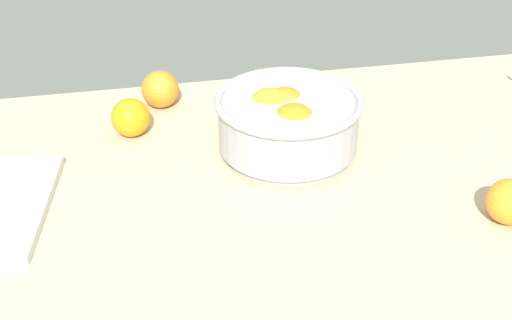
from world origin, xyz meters
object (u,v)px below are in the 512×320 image
object	(u,v)px
fruit_bowl	(288,122)
loose_orange_0	(130,118)
loose_orange_2	(510,202)
loose_orange_1	(160,89)

from	to	relation	value
fruit_bowl	loose_orange_0	world-z (taller)	fruit_bowl
fruit_bowl	loose_orange_2	bearing A→B (deg)	-43.18
loose_orange_1	loose_orange_2	size ratio (longest dim) A/B	1.04
loose_orange_1	loose_orange_2	bearing A→B (deg)	-44.70
loose_orange_2	loose_orange_1	bearing A→B (deg)	135.30
loose_orange_0	loose_orange_1	distance (cm)	10.87
loose_orange_2	fruit_bowl	bearing A→B (deg)	136.82
loose_orange_0	loose_orange_2	distance (cm)	60.55
fruit_bowl	loose_orange_2	size ratio (longest dim) A/B	3.61
loose_orange_0	loose_orange_2	size ratio (longest dim) A/B	1.00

